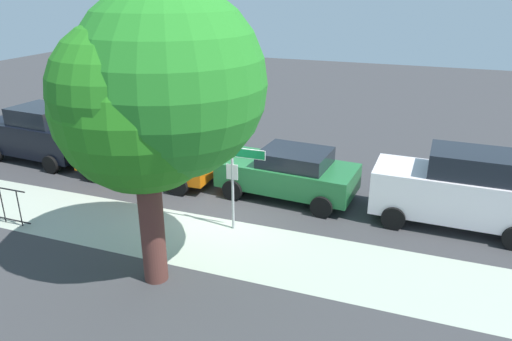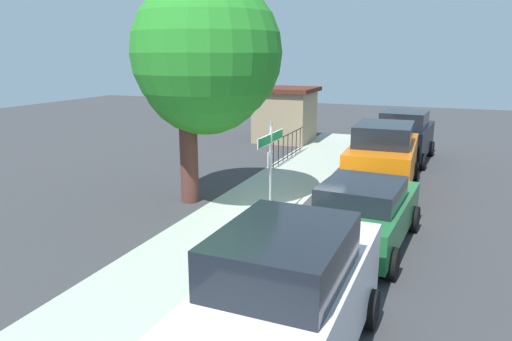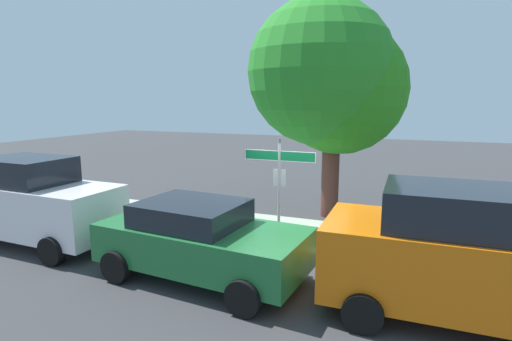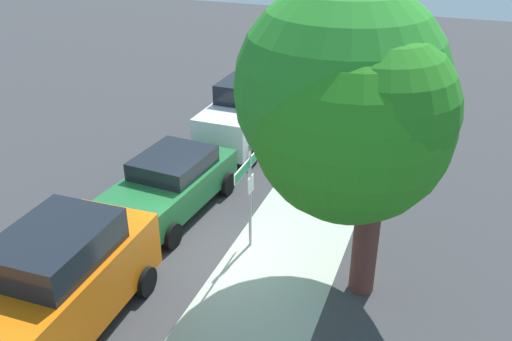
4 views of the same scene
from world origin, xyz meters
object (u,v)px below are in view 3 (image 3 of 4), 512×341
(street_sign, at_px, (279,171))
(car_orange, at_px, (472,258))
(shade_tree, at_px, (332,79))
(car_green, at_px, (201,239))
(car_white, at_px, (34,202))

(street_sign, bearing_deg, car_orange, -30.20)
(shade_tree, bearing_deg, street_sign, -108.81)
(car_green, xyz_separation_m, car_orange, (4.80, 0.19, 0.28))
(car_white, xyz_separation_m, car_green, (4.80, -0.21, -0.26))
(street_sign, bearing_deg, car_white, -157.53)
(car_white, bearing_deg, street_sign, 23.73)
(car_green, bearing_deg, car_white, -178.15)
(car_orange, bearing_deg, car_green, -178.79)
(car_white, distance_m, car_orange, 9.60)
(car_white, height_order, car_green, car_white)
(car_white, xyz_separation_m, car_orange, (9.60, -0.02, 0.02))
(car_green, bearing_deg, car_orange, 6.56)
(street_sign, xyz_separation_m, car_green, (-0.79, -2.52, -1.01))
(street_sign, xyz_separation_m, car_orange, (4.01, -2.33, -0.74))
(street_sign, relative_size, shade_tree, 0.42)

